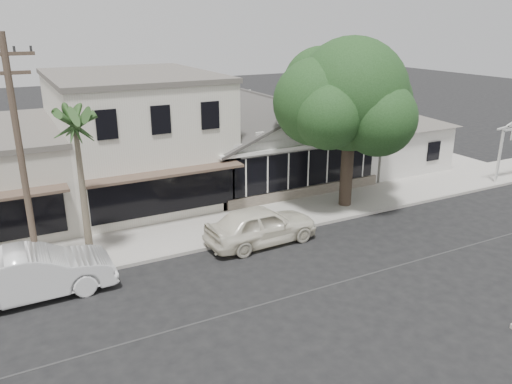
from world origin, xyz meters
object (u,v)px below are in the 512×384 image
car_1 (33,273)px  shade_tree (347,97)px  car_0 (261,225)px  utility_pole (21,160)px

car_1 → shade_tree: shade_tree is taller
car_0 → shade_tree: bearing=-72.2°
utility_pole → car_0: bearing=-4.5°
car_0 → shade_tree: shade_tree is taller
car_0 → car_1: bearing=89.1°
car_0 → car_1: size_ratio=0.91×
utility_pole → car_0: (9.02, -0.71, -3.93)m
car_1 → shade_tree: 16.16m
utility_pole → car_1: (-0.23, -0.96, -3.88)m
utility_pole → shade_tree: size_ratio=1.04×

